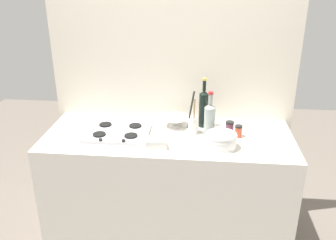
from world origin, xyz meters
TOP-DOWN VIEW (x-y plane):
  - ground_plane at (0.00, 0.00)m, footprint 6.00×6.00m
  - counter_block at (0.00, 0.00)m, footprint 1.80×0.70m
  - backsplash_panel at (0.00, 0.38)m, footprint 1.90×0.06m
  - stovetop_hob at (-0.37, -0.01)m, footprint 0.46×0.39m
  - plate_stack at (0.38, -0.15)m, footprint 0.21×0.21m
  - wine_bottle_leftmost at (0.25, 0.19)m, footprint 0.07×0.07m
  - wine_bottle_mid_left at (0.29, 0.02)m, footprint 0.08×0.08m
  - mixing_bowl at (0.04, 0.17)m, footprint 0.21×0.21m
  - butter_dish at (-0.07, -0.21)m, footprint 0.16×0.14m
  - utensil_crock at (0.17, 0.05)m, footprint 0.08×0.08m
  - condiment_jar_front at (0.50, 0.02)m, footprint 0.05×0.05m
  - condiment_jar_rear at (0.44, 0.08)m, footprint 0.06×0.06m

SIDE VIEW (x-z plane):
  - ground_plane at x=0.00m, z-range 0.00..0.00m
  - counter_block at x=0.00m, z-range 0.00..0.90m
  - stovetop_hob at x=-0.37m, z-range 0.89..0.93m
  - butter_dish at x=-0.07m, z-range 0.90..0.97m
  - mixing_bowl at x=0.04m, z-range 0.90..0.98m
  - condiment_jar_front at x=0.50m, z-range 0.90..0.99m
  - condiment_jar_rear at x=0.44m, z-range 0.90..0.99m
  - plate_stack at x=0.38m, z-range 0.90..1.00m
  - utensil_crock at x=0.17m, z-range 0.81..1.14m
  - wine_bottle_mid_left at x=0.29m, z-range 0.86..1.20m
  - wine_bottle_leftmost at x=0.25m, z-range 0.86..1.24m
  - backsplash_panel at x=0.00m, z-range 0.00..2.11m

